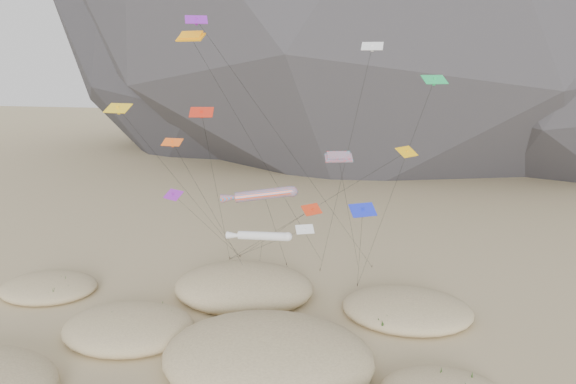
# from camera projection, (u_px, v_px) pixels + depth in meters

# --- Properties ---
(ground) EXTENTS (500.00, 500.00, 0.00)m
(ground) POSITION_uv_depth(u_px,v_px,m) (215.00, 379.00, 42.62)
(ground) COLOR #CCB789
(ground) RESTS_ON ground
(dunes) EXTENTS (49.62, 38.57, 4.38)m
(dunes) POSITION_uv_depth(u_px,v_px,m) (213.00, 348.00, 45.81)
(dunes) COLOR #CCB789
(dunes) RESTS_ON ground
(dune_grass) EXTENTS (41.13, 30.95, 1.50)m
(dune_grass) POSITION_uv_depth(u_px,v_px,m) (226.00, 349.00, 45.36)
(dune_grass) COLOR black
(dune_grass) RESTS_ON ground
(kite_stakes) EXTENTS (19.32, 8.11, 0.30)m
(kite_stakes) POSITION_uv_depth(u_px,v_px,m) (304.00, 270.00, 64.86)
(kite_stakes) COLOR #3F2D1E
(kite_stakes) RESTS_ON ground
(rainbow_tube_kite) EXTENTS (7.20, 10.23, 12.19)m
(rainbow_tube_kite) POSITION_uv_depth(u_px,v_px,m) (261.00, 195.00, 52.96)
(rainbow_tube_kite) COLOR #FF441A
(rainbow_tube_kite) RESTS_ON ground
(white_tube_kite) EXTENTS (7.79, 16.98, 9.45)m
(white_tube_kite) POSITION_uv_depth(u_px,v_px,m) (260.00, 236.00, 48.64)
(white_tube_kite) COLOR silver
(white_tube_kite) RESTS_ON ground
(orange_parafoil) EXTENTS (10.20, 17.74, 26.22)m
(orange_parafoil) POSITION_uv_depth(u_px,v_px,m) (193.00, 41.00, 48.63)
(orange_parafoil) COLOR orange
(orange_parafoil) RESTS_ON ground
(multi_parafoil) EXTENTS (2.41, 19.60, 16.45)m
(multi_parafoil) POSITION_uv_depth(u_px,v_px,m) (339.00, 159.00, 45.94)
(multi_parafoil) COLOR red
(multi_parafoil) RESTS_ON ground
(delta_kites) EXTENTS (30.05, 21.99, 27.44)m
(delta_kites) POSITION_uv_depth(u_px,v_px,m) (270.00, 140.00, 49.03)
(delta_kites) COLOR #1AAD57
(delta_kites) RESTS_ON ground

